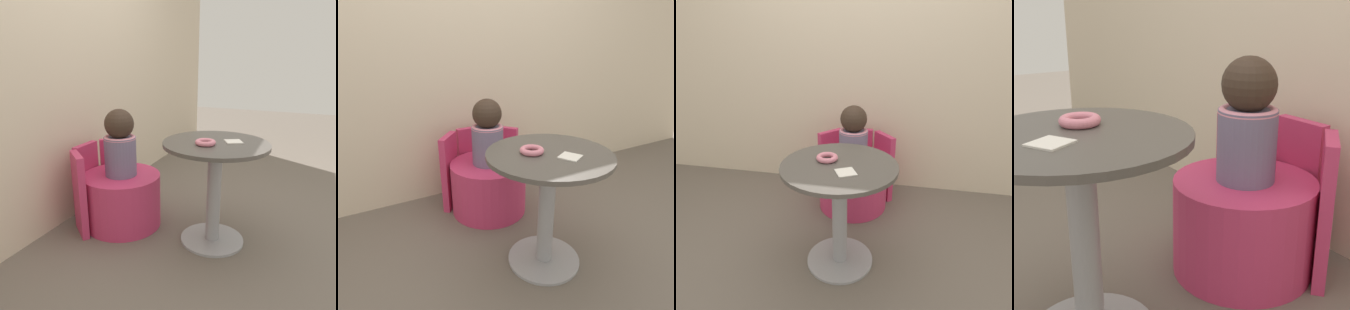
% 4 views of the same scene
% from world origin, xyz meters
% --- Properties ---
extents(round_table, '(0.69, 0.69, 0.71)m').
position_xyz_m(round_table, '(0.01, -0.04, 0.49)').
color(round_table, '#99999E').
rests_on(round_table, ground_plane).
extents(tub_chair, '(0.58, 0.58, 0.40)m').
position_xyz_m(tub_chair, '(-0.03, 0.66, 0.20)').
color(tub_chair, '#C63360').
rests_on(tub_chair, ground_plane).
extents(booth_backrest, '(0.68, 0.25, 0.60)m').
position_xyz_m(booth_backrest, '(-0.03, 0.90, 0.30)').
color(booth_backrest, '#C63360').
rests_on(booth_backrest, ground_plane).
extents(child_figure, '(0.23, 0.23, 0.49)m').
position_xyz_m(child_figure, '(-0.03, 0.66, 0.64)').
color(child_figure, slate).
rests_on(child_figure, tub_chair).
extents(donut, '(0.13, 0.13, 0.03)m').
position_xyz_m(donut, '(-0.08, 0.01, 0.73)').
color(donut, pink).
rests_on(donut, round_table).
extents(paper_napkin, '(0.14, 0.14, 0.01)m').
position_xyz_m(paper_napkin, '(0.06, -0.14, 0.72)').
color(paper_napkin, silver).
rests_on(paper_napkin, round_table).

